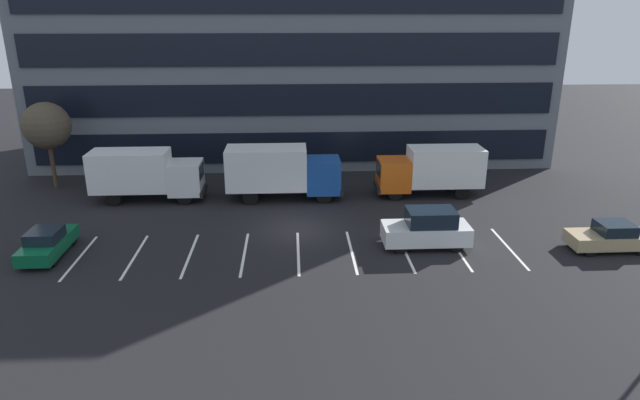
% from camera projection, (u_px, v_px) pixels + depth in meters
% --- Properties ---
extents(ground_plane, '(120.00, 120.00, 0.00)m').
position_uv_depth(ground_plane, '(297.00, 229.00, 32.11)').
color(ground_plane, black).
extents(office_building, '(40.46, 12.77, 21.60)m').
position_uv_depth(office_building, '(293.00, 23.00, 45.47)').
color(office_building, slate).
rests_on(office_building, ground_plane).
extents(lot_markings, '(22.54, 5.40, 0.01)m').
position_uv_depth(lot_markings, '(298.00, 253.00, 29.04)').
color(lot_markings, silver).
rests_on(lot_markings, ground_plane).
extents(box_truck_white, '(7.21, 2.39, 3.34)m').
position_uv_depth(box_truck_white, '(145.00, 173.00, 36.28)').
color(box_truck_white, white).
rests_on(box_truck_white, ground_plane).
extents(box_truck_orange, '(7.08, 2.34, 3.28)m').
position_uv_depth(box_truck_orange, '(432.00, 169.00, 37.30)').
color(box_truck_orange, '#D85914').
rests_on(box_truck_orange, ground_plane).
extents(box_truck_blue, '(7.56, 2.50, 3.51)m').
position_uv_depth(box_truck_blue, '(281.00, 170.00, 36.52)').
color(box_truck_blue, '#194799').
rests_on(box_truck_blue, ground_plane).
extents(sedan_forest, '(1.72, 4.11, 1.47)m').
position_uv_depth(sedan_forest, '(47.00, 243.00, 28.50)').
color(sedan_forest, '#0C5933').
rests_on(sedan_forest, ground_plane).
extents(sedan_tan, '(4.20, 1.76, 1.51)m').
position_uv_depth(sedan_tan, '(610.00, 237.00, 29.20)').
color(sedan_tan, tan).
rests_on(sedan_tan, ground_plane).
extents(suv_white, '(4.58, 1.94, 2.07)m').
position_uv_depth(suv_white, '(427.00, 229.00, 29.51)').
color(suv_white, white).
rests_on(suv_white, ground_plane).
extents(bare_tree, '(3.21, 3.21, 6.02)m').
position_uv_depth(bare_tree, '(47.00, 126.00, 38.10)').
color(bare_tree, '#473323').
rests_on(bare_tree, ground_plane).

